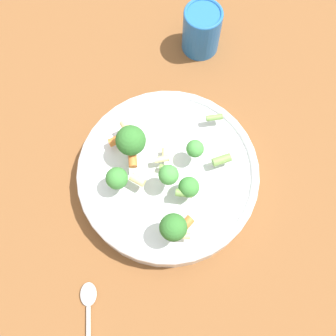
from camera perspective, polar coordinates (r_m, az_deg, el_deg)
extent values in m
plane|color=brown|center=(0.68, 0.00, -1.70)|extent=(3.00, 3.00, 0.00)
cylinder|color=silver|center=(0.66, 0.00, -1.12)|extent=(0.30, 0.30, 0.04)
torus|color=silver|center=(0.64, 0.00, -0.50)|extent=(0.30, 0.30, 0.01)
cylinder|color=#8CB766|center=(0.61, 2.95, -3.33)|extent=(0.01, 0.01, 0.01)
sphere|color=#3D8438|center=(0.60, 3.05, -2.79)|extent=(0.03, 0.03, 0.03)
cylinder|color=#8CB766|center=(0.63, 3.83, 2.17)|extent=(0.01, 0.01, 0.01)
sphere|color=#479342|center=(0.61, 3.95, 2.82)|extent=(0.03, 0.03, 0.03)
cylinder|color=#8CB766|center=(0.59, 0.75, -9.08)|extent=(0.01, 0.01, 0.02)
sphere|color=#33722D|center=(0.56, 0.78, -8.60)|extent=(0.04, 0.04, 0.04)
cylinder|color=#8CB766|center=(0.63, -5.39, 2.58)|extent=(0.02, 0.02, 0.02)
sphere|color=#33722D|center=(0.60, -5.65, 3.68)|extent=(0.05, 0.05, 0.05)
cylinder|color=#8CB766|center=(0.60, 0.08, -1.58)|extent=(0.01, 0.01, 0.01)
sphere|color=#479342|center=(0.58, 0.09, -0.99)|extent=(0.03, 0.03, 0.03)
cylinder|color=#8CB766|center=(0.62, -7.21, -2.07)|extent=(0.01, 0.01, 0.01)
sphere|color=#3D8438|center=(0.60, -7.44, -1.49)|extent=(0.03, 0.03, 0.03)
cylinder|color=beige|center=(0.62, -0.92, 1.29)|extent=(0.02, 0.02, 0.01)
cylinder|color=orange|center=(0.64, -7.71, 3.75)|extent=(0.03, 0.03, 0.01)
cylinder|color=#729E4C|center=(0.59, 2.34, -3.66)|extent=(0.02, 0.03, 0.01)
cylinder|color=orange|center=(0.61, -5.14, 1.10)|extent=(0.03, 0.02, 0.01)
cylinder|color=#729E4C|center=(0.63, 7.80, 1.18)|extent=(0.03, 0.03, 0.01)
cylinder|color=orange|center=(0.59, 2.77, -7.95)|extent=(0.02, 0.02, 0.01)
cylinder|color=#729E4C|center=(0.66, 6.74, 7.29)|extent=(0.02, 0.03, 0.01)
cylinder|color=beige|center=(0.61, -4.44, -1.72)|extent=(0.01, 0.02, 0.01)
cylinder|color=beige|center=(0.63, -5.92, 5.68)|extent=(0.03, 0.03, 0.01)
cylinder|color=beige|center=(0.63, -0.44, 1.99)|extent=(0.02, 0.02, 0.01)
cylinder|color=#729E4C|center=(0.62, -0.41, -0.25)|extent=(0.02, 0.03, 0.01)
cylinder|color=beige|center=(0.59, 1.83, -9.79)|extent=(0.02, 0.03, 0.01)
cylinder|color=#2366B2|center=(0.77, 4.89, 19.24)|extent=(0.07, 0.07, 0.09)
torus|color=#2366B2|center=(0.74, 5.19, 21.41)|extent=(0.07, 0.07, 0.01)
ellipsoid|color=silver|center=(0.65, -11.48, -17.51)|extent=(0.04, 0.04, 0.01)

